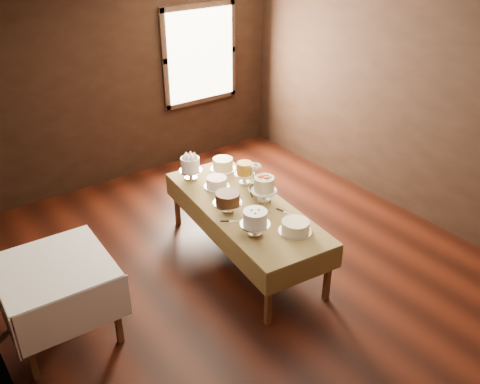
% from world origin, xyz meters
% --- Properties ---
extents(floor, '(5.00, 6.00, 0.01)m').
position_xyz_m(floor, '(0.00, 0.00, 0.00)').
color(floor, black).
rests_on(floor, ground).
extents(ceiling, '(5.00, 6.00, 0.01)m').
position_xyz_m(ceiling, '(0.00, 0.00, 2.80)').
color(ceiling, beige).
rests_on(ceiling, wall_back).
extents(wall_back, '(5.00, 0.02, 2.80)m').
position_xyz_m(wall_back, '(0.00, 3.00, 1.40)').
color(wall_back, black).
rests_on(wall_back, ground).
extents(wall_right, '(0.02, 6.00, 2.80)m').
position_xyz_m(wall_right, '(2.50, 0.00, 1.40)').
color(wall_right, black).
rests_on(wall_right, ground).
extents(window, '(1.10, 0.05, 1.30)m').
position_xyz_m(window, '(1.30, 2.94, 1.60)').
color(window, '#FFEABF').
rests_on(window, wall_back).
extents(display_table, '(1.11, 2.32, 0.69)m').
position_xyz_m(display_table, '(0.14, 0.31, 0.64)').
color(display_table, '#4D2D1A').
rests_on(display_table, ground).
extents(side_table, '(0.98, 0.98, 0.80)m').
position_xyz_m(side_table, '(-1.93, 0.33, 0.70)').
color(side_table, '#4D2D1A').
rests_on(side_table, ground).
extents(cake_meringue, '(0.29, 0.29, 0.28)m').
position_xyz_m(cake_meringue, '(0.00, 1.18, 0.82)').
color(cake_meringue, silver).
rests_on(cake_meringue, display_table).
extents(cake_speckled, '(0.34, 0.34, 0.15)m').
position_xyz_m(cake_speckled, '(0.45, 1.16, 0.76)').
color(cake_speckled, white).
rests_on(cake_speckled, display_table).
extents(cake_lattice, '(0.30, 0.30, 0.11)m').
position_xyz_m(cake_lattice, '(0.13, 0.83, 0.74)').
color(cake_lattice, white).
rests_on(cake_lattice, display_table).
extents(cake_caramel, '(0.25, 0.25, 0.28)m').
position_xyz_m(cake_caramel, '(0.44, 0.72, 0.81)').
color(cake_caramel, white).
rests_on(cake_caramel, display_table).
extents(cake_chocolate, '(0.35, 0.35, 0.23)m').
position_xyz_m(cake_chocolate, '(-0.07, 0.32, 0.79)').
color(cake_chocolate, silver).
rests_on(cake_chocolate, display_table).
extents(cake_flowers, '(0.29, 0.29, 0.29)m').
position_xyz_m(cake_flowers, '(0.38, 0.27, 0.82)').
color(cake_flowers, white).
rests_on(cake_flowers, display_table).
extents(cake_swirl, '(0.33, 0.33, 0.27)m').
position_xyz_m(cake_swirl, '(-0.11, -0.20, 0.81)').
color(cake_swirl, silver).
rests_on(cake_swirl, display_table).
extents(cake_cream, '(0.34, 0.34, 0.12)m').
position_xyz_m(cake_cream, '(0.24, -0.40, 0.75)').
color(cake_cream, silver).
rests_on(cake_cream, display_table).
extents(cake_server_a, '(0.24, 0.03, 0.01)m').
position_xyz_m(cake_server_a, '(0.18, -0.00, 0.70)').
color(cake_server_a, silver).
rests_on(cake_server_a, display_table).
extents(cake_server_b, '(0.09, 0.24, 0.01)m').
position_xyz_m(cake_server_b, '(0.41, -0.11, 0.70)').
color(cake_server_b, silver).
rests_on(cake_server_b, display_table).
extents(cake_server_c, '(0.07, 0.24, 0.01)m').
position_xyz_m(cake_server_c, '(0.10, 0.58, 0.70)').
color(cake_server_c, silver).
rests_on(cake_server_c, display_table).
extents(cake_server_d, '(0.13, 0.23, 0.01)m').
position_xyz_m(cake_server_d, '(0.39, 0.54, 0.70)').
color(cake_server_d, silver).
rests_on(cake_server_d, display_table).
extents(cake_server_e, '(0.20, 0.17, 0.01)m').
position_xyz_m(cake_server_e, '(-0.13, 0.09, 0.70)').
color(cake_server_e, silver).
rests_on(cake_server_e, display_table).
extents(flower_vase, '(0.17, 0.17, 0.14)m').
position_xyz_m(flower_vase, '(0.42, 0.48, 0.76)').
color(flower_vase, '#2D2823').
rests_on(flower_vase, display_table).
extents(flower_bouquet, '(0.14, 0.14, 0.20)m').
position_xyz_m(flower_bouquet, '(0.42, 0.48, 0.95)').
color(flower_bouquet, white).
rests_on(flower_bouquet, flower_vase).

